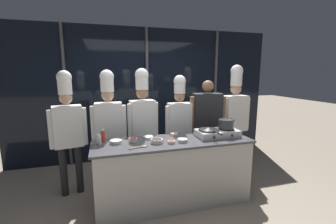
# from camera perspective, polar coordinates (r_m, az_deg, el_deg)

# --- Properties ---
(ground_plane) EXTENTS (24.00, 24.00, 0.00)m
(ground_plane) POSITION_cam_1_polar(r_m,az_deg,el_deg) (3.45, 1.24, -21.62)
(ground_plane) COLOR gray
(window_wall_back) EXTENTS (5.49, 0.09, 2.70)m
(window_wall_back) POSITION_cam_1_polar(r_m,az_deg,el_deg) (4.74, -5.35, 4.43)
(window_wall_back) COLOR black
(window_wall_back) RESTS_ON ground_plane
(demo_counter) EXTENTS (2.15, 0.67, 0.90)m
(demo_counter) POSITION_cam_1_polar(r_m,az_deg,el_deg) (3.24, 1.27, -14.82)
(demo_counter) COLOR beige
(demo_counter) RESTS_ON ground_plane
(portable_stove) EXTENTS (0.60, 0.34, 0.11)m
(portable_stove) POSITION_cam_1_polar(r_m,az_deg,el_deg) (3.32, 12.39, -5.22)
(portable_stove) COLOR silver
(portable_stove) RESTS_ON demo_counter
(frying_pan) EXTENTS (0.30, 0.52, 0.04)m
(frying_pan) POSITION_cam_1_polar(r_m,az_deg,el_deg) (3.24, 10.35, -4.21)
(frying_pan) COLOR #232326
(frying_pan) RESTS_ON portable_stove
(stock_pot) EXTENTS (0.24, 0.22, 0.14)m
(stock_pot) POSITION_cam_1_polar(r_m,az_deg,el_deg) (3.36, 14.53, -2.90)
(stock_pot) COLOR #333335
(stock_pot) RESTS_ON portable_stove
(squeeze_bottle_chili) EXTENTS (0.05, 0.05, 0.20)m
(squeeze_bottle_chili) POSITION_cam_1_polar(r_m,az_deg,el_deg) (3.12, -16.20, -5.60)
(squeeze_bottle_chili) COLOR red
(squeeze_bottle_chili) RESTS_ON demo_counter
(squeeze_bottle_clear) EXTENTS (0.06, 0.06, 0.15)m
(squeeze_bottle_clear) POSITION_cam_1_polar(r_m,az_deg,el_deg) (3.03, -17.16, -6.57)
(squeeze_bottle_clear) COLOR white
(squeeze_bottle_clear) RESTS_ON demo_counter
(prep_bowl_chicken) EXTENTS (0.14, 0.14, 0.04)m
(prep_bowl_chicken) POSITION_cam_1_polar(r_m,az_deg,el_deg) (3.02, 3.70, -7.11)
(prep_bowl_chicken) COLOR white
(prep_bowl_chicken) RESTS_ON demo_counter
(prep_bowl_chili_flakes) EXTENTS (0.10, 0.10, 0.03)m
(prep_bowl_chili_flakes) POSITION_cam_1_polar(r_m,az_deg,el_deg) (2.95, 0.89, -7.58)
(prep_bowl_chili_flakes) COLOR white
(prep_bowl_chili_flakes) RESTS_ON demo_counter
(prep_bowl_soy_glaze) EXTENTS (0.16, 0.16, 0.06)m
(prep_bowl_soy_glaze) POSITION_cam_1_polar(r_m,az_deg,el_deg) (2.96, -2.84, -7.27)
(prep_bowl_soy_glaze) COLOR white
(prep_bowl_soy_glaze) RESTS_ON demo_counter
(prep_bowl_noodles) EXTENTS (0.14, 0.14, 0.04)m
(prep_bowl_noodles) POSITION_cam_1_polar(r_m,az_deg,el_deg) (3.16, -5.04, -6.40)
(prep_bowl_noodles) COLOR white
(prep_bowl_noodles) RESTS_ON demo_counter
(prep_bowl_carrots) EXTENTS (0.11, 0.11, 0.03)m
(prep_bowl_carrots) POSITION_cam_1_polar(r_m,az_deg,el_deg) (3.31, 1.54, -5.63)
(prep_bowl_carrots) COLOR white
(prep_bowl_carrots) RESTS_ON demo_counter
(prep_bowl_bell_pepper) EXTENTS (0.12, 0.12, 0.05)m
(prep_bowl_bell_pepper) POSITION_cam_1_polar(r_m,az_deg,el_deg) (3.05, -8.87, -6.93)
(prep_bowl_bell_pepper) COLOR white
(prep_bowl_bell_pepper) RESTS_ON demo_counter
(prep_bowl_rice) EXTENTS (0.16, 0.16, 0.04)m
(prep_bowl_rice) POSITION_cam_1_polar(r_m,az_deg,el_deg) (3.03, -13.10, -7.29)
(prep_bowl_rice) COLOR white
(prep_bowl_rice) RESTS_ON demo_counter
(serving_spoon_slotted) EXTENTS (0.26, 0.10, 0.02)m
(serving_spoon_slotted) POSITION_cam_1_polar(r_m,az_deg,el_deg) (2.83, -6.56, -8.73)
(serving_spoon_slotted) COLOR olive
(serving_spoon_slotted) RESTS_ON demo_counter
(chef_head) EXTENTS (0.51, 0.27, 1.84)m
(chef_head) POSITION_cam_1_polar(r_m,az_deg,el_deg) (3.54, -24.09, -2.97)
(chef_head) COLOR #232326
(chef_head) RESTS_ON ground_plane
(chef_sous) EXTENTS (0.52, 0.22, 1.85)m
(chef_sous) POSITION_cam_1_polar(r_m,az_deg,el_deg) (3.50, -14.79, -2.34)
(chef_sous) COLOR #232326
(chef_sous) RESTS_ON ground_plane
(chef_line) EXTENTS (0.49, 0.26, 1.88)m
(chef_line) POSITION_cam_1_polar(r_m,az_deg,el_deg) (3.54, -6.47, -1.43)
(chef_line) COLOR #2D3856
(chef_line) RESTS_ON ground_plane
(chef_pastry) EXTENTS (0.50, 0.20, 1.77)m
(chef_pastry) POSITION_cam_1_polar(r_m,az_deg,el_deg) (3.71, 2.92, -1.97)
(chef_pastry) COLOR #4C4C51
(chef_pastry) RESTS_ON ground_plane
(person_guest) EXTENTS (0.61, 0.31, 1.68)m
(person_guest) POSITION_cam_1_polar(r_m,az_deg,el_deg) (3.87, 9.84, -2.02)
(person_guest) COLOR #232326
(person_guest) RESTS_ON ground_plane
(chef_apprentice) EXTENTS (0.56, 0.25, 1.94)m
(chef_apprentice) POSITION_cam_1_polar(r_m,az_deg,el_deg) (4.16, 16.59, -0.07)
(chef_apprentice) COLOR #2D3856
(chef_apprentice) RESTS_ON ground_plane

